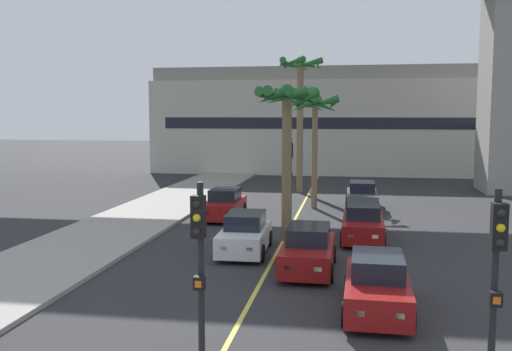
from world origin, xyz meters
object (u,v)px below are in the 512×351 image
car_queue_third (308,250)px  traffic_light_median_near (200,265)px  car_queue_fourth (362,196)px  car_queue_sixth (245,234)px  palm_tree_mid_median (315,115)px  palm_tree_far_median (287,115)px  traffic_light_median_far (291,168)px  palm_tree_near_median (300,90)px  car_queue_front (377,286)px  car_queue_fifth (363,224)px  car_queue_second (225,205)px  traffic_light_right_far_corner (496,279)px

car_queue_third → traffic_light_median_near: bearing=-97.3°
car_queue_fourth → car_queue_sixth: 12.24m
palm_tree_mid_median → car_queue_fourth: bearing=5.6°
palm_tree_far_median → car_queue_sixth: bearing=-120.5°
traffic_light_median_far → palm_tree_near_median: size_ratio=0.45×
car_queue_front → palm_tree_far_median: palm_tree_far_median is taller
car_queue_third → palm_tree_far_median: size_ratio=0.62×
car_queue_front → car_queue_fifth: size_ratio=1.00×
car_queue_fourth → palm_tree_far_median: palm_tree_far_median is taller
traffic_light_median_near → palm_tree_mid_median: (0.57, 22.94, 2.65)m
car_queue_third → traffic_light_median_far: size_ratio=0.98×
palm_tree_far_median → traffic_light_median_near: bearing=-89.8°
palm_tree_far_median → car_queue_fourth: bearing=69.6°
car_queue_sixth → palm_tree_near_median: palm_tree_near_median is taller
car_queue_front → car_queue_second: bearing=118.9°
palm_tree_near_median → palm_tree_far_median: palm_tree_near_median is taller
traffic_light_right_far_corner → car_queue_fourth: bearing=94.2°
car_queue_third → palm_tree_far_median: palm_tree_far_median is taller
car_queue_second → car_queue_fourth: same height
car_queue_second → traffic_light_median_near: size_ratio=0.99×
car_queue_fifth → traffic_light_median_near: size_ratio=0.98×
car_queue_third → palm_tree_near_median: bearing=96.0°
traffic_light_right_far_corner → palm_tree_mid_median: size_ratio=0.64×
traffic_light_median_near → palm_tree_mid_median: 23.10m
traffic_light_median_near → traffic_light_right_far_corner: 5.00m
car_queue_front → palm_tree_near_median: palm_tree_near_median is taller
car_queue_fourth → car_queue_fifth: bearing=-90.7°
car_queue_third → car_queue_fifth: bearing=69.1°
car_queue_second → palm_tree_mid_median: 7.54m
car_queue_second → car_queue_fifth: size_ratio=1.00×
car_queue_fourth → traffic_light_right_far_corner: 23.42m
car_queue_third → car_queue_sixth: same height
traffic_light_median_near → car_queue_fourth: bearing=81.9°
palm_tree_near_median → palm_tree_mid_median: palm_tree_near_median is taller
car_queue_third → car_queue_second: bearing=118.6°
car_queue_sixth → palm_tree_far_median: (1.36, 2.31, 4.67)m
car_queue_fourth → palm_tree_far_median: (-3.35, -8.99, 4.67)m
traffic_light_median_far → traffic_light_median_near: bearing=-89.0°
palm_tree_near_median → car_queue_second: bearing=-105.4°
traffic_light_right_far_corner → palm_tree_near_median: palm_tree_near_median is taller
car_queue_fourth → car_queue_second: bearing=-149.0°
traffic_light_right_far_corner → palm_tree_far_median: palm_tree_far_median is taller
car_queue_second → traffic_light_median_far: traffic_light_median_far is taller
car_queue_fourth → car_queue_front: bearing=-89.6°
car_queue_third → palm_tree_mid_median: size_ratio=0.63×
traffic_light_median_far → car_queue_second: bearing=174.9°
car_queue_third → car_queue_fourth: (2.07, 13.53, 0.00)m
car_queue_fourth → traffic_light_median_far: (-3.64, -4.59, 1.99)m
car_queue_third → traffic_light_median_near: (-1.24, -9.68, 1.99)m
car_queue_front → palm_tree_near_median: bearing=100.2°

